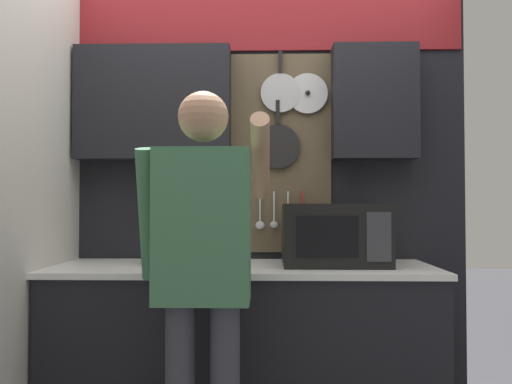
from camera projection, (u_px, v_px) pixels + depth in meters
The scene contains 7 objects.
base_cabinet_counter at pixel (243, 354), 2.56m from camera, with size 1.95×0.65×0.90m.
back_wall_unit at pixel (242, 157), 2.88m from camera, with size 2.52×0.20×2.52m.
side_wall at pixel (15, 195), 2.22m from camera, with size 0.04×1.60×2.52m.
microwave at pixel (334, 234), 2.59m from camera, with size 0.53×0.39×0.32m.
knife_block at pixel (159, 248), 2.61m from camera, with size 0.12×0.16×0.26m.
utensil_crock at pixel (195, 248), 2.61m from camera, with size 0.13×0.13×0.34m.
person at pixel (203, 258), 2.02m from camera, with size 0.54×0.60×1.68m.
Camera 1 is at (0.13, -2.58, 1.22)m, focal length 35.00 mm.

